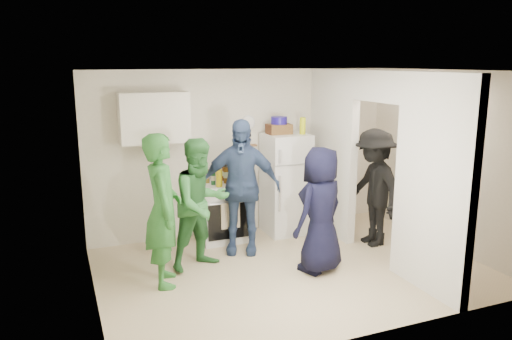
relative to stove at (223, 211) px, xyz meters
The scene contains 38 objects.
floor 1.51m from the stove, 70.98° to the right, with size 4.80×4.80×0.00m, color #C3B489.
wall_back 0.99m from the stove, 34.95° to the left, with size 4.80×4.80×0.00m, color silver.
wall_front 3.21m from the stove, 81.26° to the right, with size 4.80×4.80×0.00m, color silver.
wall_left 2.50m from the stove, 144.60° to the right, with size 3.40×3.40×0.00m, color silver.
wall_right 3.28m from the stove, 25.50° to the right, with size 3.40×3.40×0.00m, color silver.
ceiling 2.52m from the stove, 70.98° to the right, with size 4.80×4.80×0.00m, color white.
partition_pier_back 1.88m from the stove, ahead, with size 0.12×1.20×2.50m, color silver.
partition_pier_front 3.09m from the stove, 55.90° to the right, with size 0.12×1.20×2.50m, color silver.
partition_header 2.85m from the stove, 39.33° to the right, with size 0.12×1.00×0.40m, color silver.
stove is the anchor object (origin of this frame).
upper_cabinet 1.69m from the stove, behind, with size 0.95×0.34×0.70m, color silver.
fridge 1.06m from the stove, ahead, with size 0.64×0.62×1.54m, color white.
wicker_basket 1.49m from the stove, ahead, with size 0.35×0.25×0.15m, color brown.
blue_bowl 1.59m from the stove, ahead, with size 0.24×0.24×0.11m, color navy.
yellow_cup_stack_top 1.74m from the stove, ahead, with size 0.09×0.09×0.25m, color #D2E012.
wall_clock 1.40m from the stove, 30.70° to the left, with size 0.22×0.22×0.03m, color white.
spice_shelf 1.06m from the stove, 30.67° to the left, with size 0.35×0.08×0.03m, color olive.
nook_window 3.31m from the stove, 22.30° to the right, with size 0.03×0.70×0.80m, color black.
nook_window_frame 3.30m from the stove, 22.41° to the right, with size 0.04×0.76×0.86m, color white.
nook_valance 3.42m from the stove, 22.59° to the right, with size 0.04×0.82×0.18m, color white.
yellow_cup_stack_stove 0.62m from the stove, 118.61° to the right, with size 0.09×0.09×0.25m, color yellow.
red_cup 0.58m from the stove, 42.27° to the right, with size 0.09×0.09×0.12m, color #AC220B.
person_green_left 1.68m from the stove, 133.87° to the right, with size 0.66×0.44×1.82m, color #2F7530.
person_green_center 1.10m from the stove, 123.65° to the right, with size 0.82×0.64×1.68m, color #337439.
person_denim 0.73m from the stove, 81.36° to the right, with size 1.09×0.46×1.87m, color #364476.
person_navy 1.75m from the stove, 62.80° to the right, with size 0.78×0.51×1.59m, color black.
person_nook 2.22m from the stove, 26.61° to the right, with size 1.09×0.63×1.69m, color black.
bottle_a 0.65m from the stove, 155.53° to the left, with size 0.06×0.06×0.25m, color maroon.
bottle_b 0.59m from the stove, 152.39° to the right, with size 0.06×0.06×0.25m, color #1B5128.
bottle_c 0.61m from the stove, 117.10° to the left, with size 0.08×0.08×0.28m, color silver.
bottle_d 0.60m from the stove, 59.99° to the right, with size 0.08×0.08×0.31m, color #5C3A10.
bottle_e 0.63m from the stove, 61.82° to the left, with size 0.07×0.07×0.31m, color #96A1A6.
bottle_f 0.61m from the stove, ahead, with size 0.07×0.07×0.27m, color black.
bottle_g 0.64m from the stove, 31.24° to the left, with size 0.06×0.06×0.26m, color olive.
bottle_h 0.66m from the stove, 160.47° to the right, with size 0.07×0.07×0.25m, color #B3B8BF.
bottle_i 0.59m from the stove, 55.35° to the left, with size 0.07×0.07×0.28m, color #56190E.
bottle_j 0.65m from the stove, 16.02° to the right, with size 0.07×0.07×0.29m, color #234D1A.
bottle_k 0.61m from the stove, 164.61° to the left, with size 0.07×0.07×0.26m, color brown.
Camera 1 is at (-2.68, -5.37, 2.61)m, focal length 35.00 mm.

